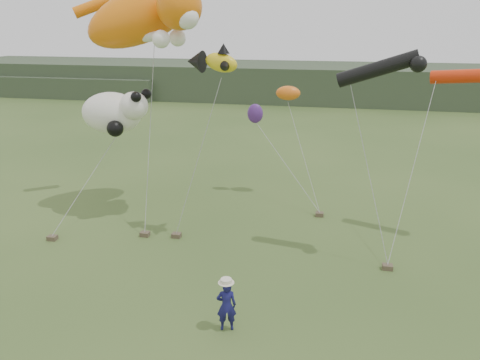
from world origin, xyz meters
name	(u,v)px	position (x,y,z in m)	size (l,w,h in m)	color
ground	(211,312)	(0.00, 0.00, 0.00)	(120.00, 120.00, 0.00)	#385123
headland	(281,82)	(-3.11, 44.69, 1.92)	(90.00, 13.00, 4.00)	#2D3D28
festival_attendant	(226,306)	(0.70, -0.76, 0.83)	(0.61, 0.40, 1.66)	#161550
sandbag_anchors	(214,236)	(-1.26, 5.28, 0.10)	(14.38, 5.27, 0.20)	brown
cat_kite	(150,14)	(-4.88, 8.34, 9.27)	(6.95, 5.15, 4.10)	orange
fish_kite	(212,61)	(-1.38, 5.84, 7.48)	(2.36, 1.54, 1.21)	yellow
tube_kites	(433,72)	(7.09, 6.58, 7.17)	(6.87, 4.02, 1.57)	black
panda_kite	(115,112)	(-6.35, 7.12, 5.02)	(3.35, 2.17, 2.08)	white
misc_kites	(274,102)	(0.41, 11.58, 5.01)	(2.74, 0.73, 1.99)	orange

